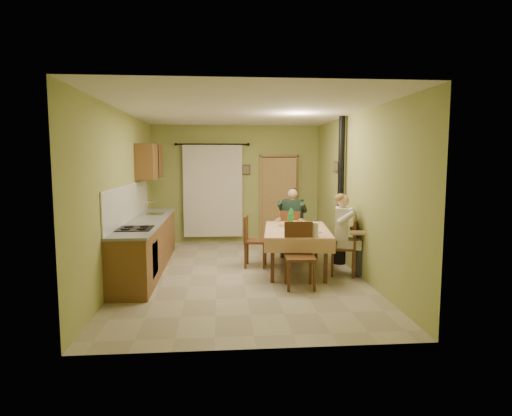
{
  "coord_description": "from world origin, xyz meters",
  "views": [
    {
      "loc": [
        -0.36,
        -7.31,
        1.99
      ],
      "look_at": [
        0.25,
        0.1,
        1.15
      ],
      "focal_mm": 30.0,
      "sensor_mm": 36.0,
      "label": 1
    }
  ],
  "objects": [
    {
      "name": "tableware",
      "position": [
        0.99,
        0.07,
        0.83
      ],
      "size": [
        0.74,
        1.68,
        0.33
      ],
      "color": "white",
      "rests_on": "dining_table"
    },
    {
      "name": "chair_right",
      "position": [
        1.75,
        -0.22,
        0.29
      ],
      "size": [
        0.51,
        0.51,
        0.97
      ],
      "rotation": [
        0.0,
        0.0,
        1.29
      ],
      "color": "#553017",
      "rests_on": "ground"
    },
    {
      "name": "chair_near",
      "position": [
        0.85,
        -0.87,
        0.29
      ],
      "size": [
        0.47,
        0.47,
        1.02
      ],
      "rotation": [
        0.0,
        0.0,
        3.1
      ],
      "color": "#553017",
      "rests_on": "ground"
    },
    {
      "name": "chair_far",
      "position": [
        1.09,
        1.25,
        0.29
      ],
      "size": [
        0.54,
        0.54,
        0.97
      ],
      "rotation": [
        0.0,
        0.0,
        -0.42
      ],
      "color": "#553017",
      "rests_on": "ground"
    },
    {
      "name": "floor",
      "position": [
        0.0,
        0.0,
        0.0
      ],
      "size": [
        4.0,
        6.0,
        0.01
      ],
      "primitive_type": "cube",
      "color": "tan",
      "rests_on": "ground"
    },
    {
      "name": "chair_left",
      "position": [
        0.26,
        0.51,
        0.29
      ],
      "size": [
        0.47,
        0.47,
        0.96
      ],
      "rotation": [
        0.0,
        0.0,
        -1.75
      ],
      "color": "#553017",
      "rests_on": "ground"
    },
    {
      "name": "picture_back",
      "position": [
        0.25,
        2.97,
        1.75
      ],
      "size": [
        0.19,
        0.03,
        0.23
      ],
      "primitive_type": "cube",
      "color": "black",
      "rests_on": "room_shell"
    },
    {
      "name": "man_right",
      "position": [
        1.73,
        -0.22,
        0.88
      ],
      "size": [
        0.56,
        0.64,
        1.39
      ],
      "rotation": [
        0.0,
        0.0,
        1.29
      ],
      "color": "silver",
      "rests_on": "chair_right"
    },
    {
      "name": "kitchen_run",
      "position": [
        -1.71,
        0.4,
        0.48
      ],
      "size": [
        0.64,
        3.64,
        1.56
      ],
      "color": "brown",
      "rests_on": "ground"
    },
    {
      "name": "upper_cabinets",
      "position": [
        -1.82,
        1.7,
        1.95
      ],
      "size": [
        0.35,
        1.4,
        0.7
      ],
      "primitive_type": "cube",
      "color": "brown",
      "rests_on": "room_shell"
    },
    {
      "name": "picture_right",
      "position": [
        1.97,
        1.2,
        1.85
      ],
      "size": [
        0.03,
        0.31,
        0.21
      ],
      "primitive_type": "cube",
      "color": "brown",
      "rests_on": "room_shell"
    },
    {
      "name": "curtain",
      "position": [
        -0.55,
        2.9,
        1.26
      ],
      "size": [
        1.7,
        0.07,
        2.22
      ],
      "color": "black",
      "rests_on": "ground"
    },
    {
      "name": "dining_table",
      "position": [
        0.99,
        0.18,
        0.38
      ],
      "size": [
        1.36,
        2.02,
        0.76
      ],
      "rotation": [
        0.0,
        0.0,
        -0.13
      ],
      "color": "tan",
      "rests_on": "ground"
    },
    {
      "name": "doorway",
      "position": [
        1.04,
        2.93,
        1.05
      ],
      "size": [
        0.96,
        0.24,
        2.15
      ],
      "color": "black",
      "rests_on": "ground"
    },
    {
      "name": "man_far",
      "position": [
        1.09,
        1.27,
        0.88
      ],
      "size": [
        0.65,
        0.6,
        1.39
      ],
      "rotation": [
        0.0,
        0.0,
        -0.42
      ],
      "color": "#192D23",
      "rests_on": "chair_far"
    },
    {
      "name": "stove_flue",
      "position": [
        1.9,
        0.6,
        1.02
      ],
      "size": [
        0.24,
        0.24,
        2.8
      ],
      "color": "black",
      "rests_on": "ground"
    },
    {
      "name": "room_shell",
      "position": [
        0.0,
        0.0,
        1.82
      ],
      "size": [
        4.04,
        6.04,
        2.82
      ],
      "color": "#9BA253",
      "rests_on": "ground"
    }
  ]
}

